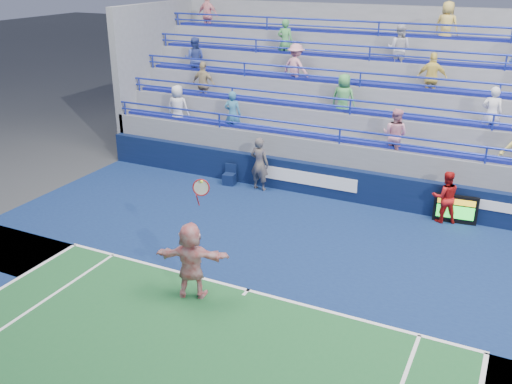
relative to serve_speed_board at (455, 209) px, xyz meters
The scene contains 8 objects.
ground 7.37m from the serve_speed_board, 122.16° to the right, with size 120.00×120.00×0.00m, color #333538.
sponsor_wall 3.92m from the serve_speed_board, behind, with size 18.00×0.32×1.10m.
bleacher_stand 5.74m from the serve_speed_board, 134.09° to the left, with size 18.00×5.60×6.13m.
serve_speed_board is the anchor object (origin of this frame).
judge_chair 7.69m from the serve_speed_board, behind, with size 0.47×0.47×0.73m.
tennis_player 8.60m from the serve_speed_board, 125.70° to the right, with size 1.84×1.11×3.04m.
line_judge 6.54m from the serve_speed_board, behind, with size 0.69×0.45×1.89m, color #15193A.
ball_girl 0.50m from the serve_speed_board, 167.78° to the right, with size 0.80×0.62×1.64m, color red.
Camera 1 is at (5.37, -10.60, 7.43)m, focal length 40.00 mm.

